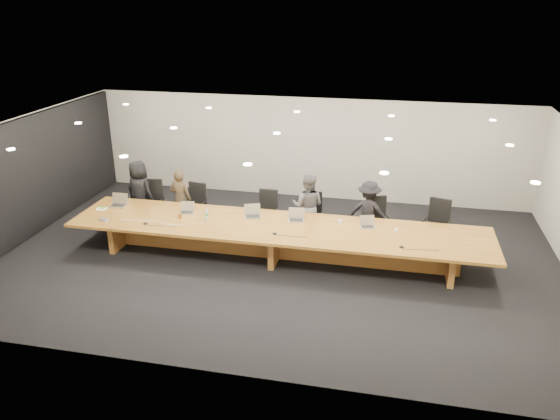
% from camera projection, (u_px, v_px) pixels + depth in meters
% --- Properties ---
extents(ground, '(12.00, 12.00, 0.00)m').
position_uv_depth(ground, '(277.00, 257.00, 11.92)').
color(ground, black).
rests_on(ground, ground).
extents(back_wall, '(12.00, 0.02, 2.80)m').
position_uv_depth(back_wall, '(308.00, 148.00, 15.04)').
color(back_wall, beige).
rests_on(back_wall, ground).
extents(left_wall_panel, '(0.08, 7.84, 2.74)m').
position_uv_depth(left_wall_panel, '(26.00, 180.00, 12.59)').
color(left_wall_panel, black).
rests_on(left_wall_panel, ground).
extents(conference_table, '(9.00, 1.80, 0.75)m').
position_uv_depth(conference_table, '(277.00, 236.00, 11.73)').
color(conference_table, brown).
rests_on(conference_table, ground).
extents(chair_far_left, '(0.64, 0.64, 1.12)m').
position_uv_depth(chair_far_left, '(152.00, 202.00, 13.49)').
color(chair_far_left, black).
rests_on(chair_far_left, ground).
extents(chair_left, '(0.63, 0.63, 1.09)m').
position_uv_depth(chair_left, '(194.00, 205.00, 13.36)').
color(chair_left, black).
rests_on(chair_left, ground).
extents(chair_mid_left, '(0.55, 0.55, 1.07)m').
position_uv_depth(chair_mid_left, '(267.00, 212.00, 12.95)').
color(chair_mid_left, black).
rests_on(chair_mid_left, ground).
extents(chair_mid_right, '(0.56, 0.56, 1.05)m').
position_uv_depth(chair_mid_right, '(312.00, 215.00, 12.84)').
color(chair_mid_right, black).
rests_on(chair_mid_right, ground).
extents(chair_right, '(0.72, 0.72, 1.10)m').
position_uv_depth(chair_right, '(378.00, 221.00, 12.41)').
color(chair_right, black).
rests_on(chair_right, ground).
extents(chair_far_right, '(0.72, 0.72, 1.14)m').
position_uv_depth(chair_far_right, '(436.00, 224.00, 12.17)').
color(chair_far_right, black).
rests_on(chair_far_right, ground).
extents(person_a, '(0.88, 0.69, 1.59)m').
position_uv_depth(person_a, '(140.00, 192.00, 13.53)').
color(person_a, black).
rests_on(person_a, ground).
extents(person_b, '(0.56, 0.37, 1.49)m').
position_uv_depth(person_b, '(180.00, 199.00, 13.19)').
color(person_b, '#32291B').
rests_on(person_b, ground).
extents(person_c, '(0.78, 0.63, 1.55)m').
position_uv_depth(person_c, '(308.00, 206.00, 12.67)').
color(person_c, '#4E4D4F').
rests_on(person_c, ground).
extents(person_d, '(1.01, 0.67, 1.46)m').
position_uv_depth(person_d, '(368.00, 212.00, 12.45)').
color(person_d, black).
rests_on(person_d, ground).
extents(laptop_a, '(0.38, 0.28, 0.29)m').
position_uv_depth(laptop_a, '(118.00, 200.00, 12.68)').
color(laptop_a, tan).
rests_on(laptop_a, conference_table).
extents(laptop_b, '(0.35, 0.28, 0.25)m').
position_uv_depth(laptop_b, '(187.00, 208.00, 12.29)').
color(laptop_b, '#B8AC8D').
rests_on(laptop_b, conference_table).
extents(laptop_c, '(0.42, 0.36, 0.28)m').
position_uv_depth(laptop_c, '(253.00, 211.00, 12.05)').
color(laptop_c, tan).
rests_on(laptop_c, conference_table).
extents(laptop_d, '(0.38, 0.30, 0.28)m').
position_uv_depth(laptop_d, '(296.00, 215.00, 11.84)').
color(laptop_d, '#BAA88E').
rests_on(laptop_d, conference_table).
extents(laptop_e, '(0.36, 0.30, 0.24)m').
position_uv_depth(laptop_e, '(368.00, 222.00, 11.52)').
color(laptop_e, tan).
rests_on(laptop_e, conference_table).
extents(water_bottle, '(0.08, 0.08, 0.22)m').
position_uv_depth(water_bottle, '(207.00, 214.00, 11.97)').
color(water_bottle, '#B1C1BC').
rests_on(water_bottle, conference_table).
extents(amber_mug, '(0.09, 0.09, 0.09)m').
position_uv_depth(amber_mug, '(180.00, 216.00, 12.04)').
color(amber_mug, brown).
rests_on(amber_mug, conference_table).
extents(paper_cup_near, '(0.10, 0.10, 0.09)m').
position_uv_depth(paper_cup_near, '(340.00, 222.00, 11.75)').
color(paper_cup_near, silver).
rests_on(paper_cup_near, conference_table).
extents(paper_cup_far, '(0.07, 0.07, 0.08)m').
position_uv_depth(paper_cup_far, '(396.00, 231.00, 11.32)').
color(paper_cup_far, silver).
rests_on(paper_cup_far, conference_table).
extents(notepad, '(0.27, 0.24, 0.01)m').
position_uv_depth(notepad, '(102.00, 209.00, 12.55)').
color(notepad, white).
rests_on(notepad, conference_table).
extents(lime_gadget, '(0.14, 0.08, 0.02)m').
position_uv_depth(lime_gadget, '(102.00, 208.00, 12.56)').
color(lime_gadget, green).
rests_on(lime_gadget, notepad).
extents(av_box, '(0.23, 0.19, 0.03)m').
position_uv_depth(av_box, '(104.00, 219.00, 11.94)').
color(av_box, '#ACACB1').
rests_on(av_box, conference_table).
extents(mic_left, '(0.14, 0.14, 0.03)m').
position_uv_depth(mic_left, '(145.00, 223.00, 11.75)').
color(mic_left, black).
rests_on(mic_left, conference_table).
extents(mic_center, '(0.11, 0.11, 0.03)m').
position_uv_depth(mic_center, '(275.00, 233.00, 11.25)').
color(mic_center, black).
rests_on(mic_center, conference_table).
extents(mic_right, '(0.14, 0.14, 0.03)m').
position_uv_depth(mic_right, '(402.00, 247.00, 10.66)').
color(mic_right, black).
rests_on(mic_right, conference_table).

